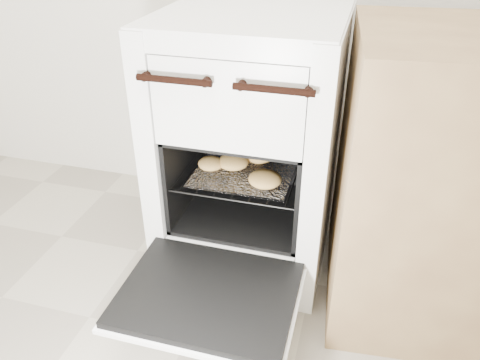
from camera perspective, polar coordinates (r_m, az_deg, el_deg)
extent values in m
cube|color=silver|center=(1.61, 1.43, 4.38)|extent=(0.57, 0.60, 0.87)
cylinder|color=black|center=(1.25, -8.08, 11.94)|extent=(0.21, 0.02, 0.02)
cylinder|color=black|center=(1.17, 4.10, 10.92)|extent=(0.21, 0.02, 0.02)
cube|color=black|center=(1.37, -3.91, -13.67)|extent=(0.49, 0.38, 0.02)
cube|color=silver|center=(1.38, -3.88, -14.18)|extent=(0.51, 0.40, 0.02)
cylinder|color=black|center=(1.64, -6.15, 2.10)|extent=(0.01, 0.40, 0.01)
cylinder|color=black|center=(1.55, 8.00, 0.16)|extent=(0.01, 0.40, 0.01)
cylinder|color=black|center=(1.42, -1.22, -2.46)|extent=(0.41, 0.01, 0.01)
cylinder|color=black|center=(1.74, 2.32, 4.13)|extent=(0.41, 0.01, 0.01)
cylinder|color=black|center=(1.62, -5.07, 1.95)|extent=(0.01, 0.38, 0.01)
cylinder|color=black|center=(1.61, -3.17, 1.70)|extent=(0.01, 0.38, 0.01)
cylinder|color=black|center=(1.59, -1.24, 1.44)|extent=(0.01, 0.38, 0.01)
cylinder|color=black|center=(1.58, 0.73, 1.17)|extent=(0.01, 0.38, 0.01)
cylinder|color=black|center=(1.57, 2.73, 0.89)|extent=(0.01, 0.38, 0.01)
cylinder|color=black|center=(1.56, 4.75, 0.61)|extent=(0.01, 0.38, 0.01)
cylinder|color=black|center=(1.55, 6.80, 0.33)|extent=(0.01, 0.38, 0.01)
cube|color=white|center=(1.56, 0.55, 1.02)|extent=(0.32, 0.28, 0.01)
ellipsoid|color=#E1AE5A|center=(1.47, 3.07, 0.11)|extent=(0.11, 0.11, 0.04)
ellipsoid|color=#E1AE5A|center=(1.61, 2.44, 3.05)|extent=(0.11, 0.11, 0.05)
ellipsoid|color=#E1AE5A|center=(1.57, -0.82, 2.25)|extent=(0.11, 0.11, 0.04)
ellipsoid|color=#E1AE5A|center=(1.56, -3.57, 2.04)|extent=(0.11, 0.11, 0.04)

